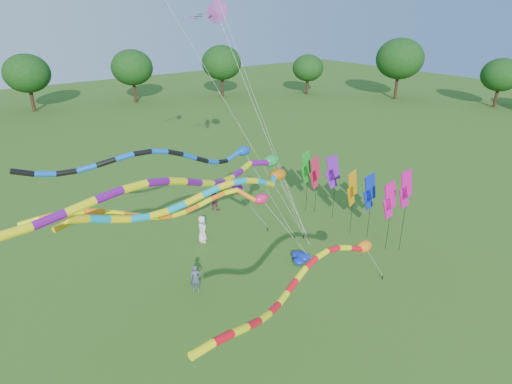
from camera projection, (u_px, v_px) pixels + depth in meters
ground at (327, 294)px, 22.84m from camera, size 160.00×160.00×0.00m
tree_ring at (282, 185)px, 22.66m from camera, size 114.06×118.77×9.69m
tube_kite_red at (316, 273)px, 17.20m from camera, size 13.79×4.02×6.39m
tube_kite_orange at (189, 206)px, 19.55m from camera, size 14.12×1.15×7.60m
tube_kite_purple at (209, 177)px, 18.34m from camera, size 16.66×5.50×9.34m
tube_kite_blue at (178, 158)px, 19.88m from camera, size 14.90×1.43×9.12m
tube_kite_cyan at (227, 189)px, 19.37m from camera, size 14.83×4.30×8.57m
tube_kite_green at (185, 201)px, 21.96m from camera, size 13.49×3.99×7.01m
delta_kite_high_c at (216, 12)px, 25.16m from camera, size 4.54×7.43×15.23m
banner_pole_green at (306, 168)px, 30.53m from camera, size 1.15×0.31×4.81m
banner_pole_blue_a at (369, 192)px, 27.05m from camera, size 1.16×0.15×4.60m
banner_pole_orange at (352, 189)px, 27.49m from camera, size 1.16×0.29×4.63m
banner_pole_magenta_a at (389, 201)px, 25.67m from camera, size 1.16×0.19×4.68m
banner_pole_magenta_b at (406, 190)px, 25.22m from camera, size 1.16×0.18×5.48m
banner_pole_red at (315, 173)px, 30.59m from camera, size 1.16×0.20×4.45m
banner_pole_violet at (333, 172)px, 29.63m from camera, size 1.10×0.52×4.85m
blue_nylon_heap at (298, 254)px, 26.10m from camera, size 1.23×1.31×0.49m
person_a at (202, 229)px, 27.63m from camera, size 1.02×1.06×1.83m
person_b at (196, 279)px, 22.75m from camera, size 0.71×0.65×1.62m
person_c at (214, 199)px, 32.12m from camera, size 0.98×1.05×1.72m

